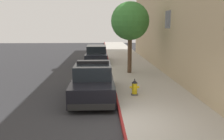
{
  "coord_description": "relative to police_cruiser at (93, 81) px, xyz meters",
  "views": [
    {
      "loc": [
        -0.72,
        -7.52,
        3.28
      ],
      "look_at": [
        -0.15,
        4.98,
        1.0
      ],
      "focal_mm": 38.96,
      "sensor_mm": 36.0,
      "label": 1
    }
  ],
  "objects": [
    {
      "name": "fire_hydrant",
      "position": [
        1.89,
        -0.35,
        -0.24
      ],
      "size": [
        0.44,
        0.4,
        0.76
      ],
      "color": "#4C4C51",
      "rests_on": "sidewalk_pavement"
    },
    {
      "name": "police_cruiser",
      "position": [
        0.0,
        0.0,
        0.0
      ],
      "size": [
        1.94,
        4.84,
        1.68
      ],
      "color": "black",
      "rests_on": "ground"
    },
    {
      "name": "parked_car_silver_ahead",
      "position": [
        -0.02,
        10.42,
        -0.0
      ],
      "size": [
        1.94,
        4.84,
        1.56
      ],
      "color": "black",
      "rests_on": "ground"
    },
    {
      "name": "storefront_building",
      "position": [
        7.64,
        4.34,
        2.78
      ],
      "size": [
        6.34,
        28.12,
        7.04
      ],
      "color": "tan",
      "rests_on": "ground"
    },
    {
      "name": "sidewalk_pavement",
      "position": [
        2.84,
        6.48,
        -0.67
      ],
      "size": [
        3.49,
        60.0,
        0.16
      ],
      "primitive_type": "cube",
      "color": "#ADA89E",
      "rests_on": "ground"
    },
    {
      "name": "curb_painted_edge",
      "position": [
        1.06,
        6.48,
        -0.67
      ],
      "size": [
        0.08,
        60.0,
        0.16
      ],
      "primitive_type": "cube",
      "color": "maroon",
      "rests_on": "ground"
    },
    {
      "name": "ground_plane",
      "position": [
        -3.16,
        6.48,
        -0.84
      ],
      "size": [
        31.18,
        60.0,
        0.2
      ],
      "primitive_type": "cube",
      "color": "#2B2B2D"
    },
    {
      "name": "street_tree",
      "position": [
        2.3,
        5.09,
        2.82
      ],
      "size": [
        2.51,
        2.51,
        4.69
      ],
      "color": "brown",
      "rests_on": "sidewalk_pavement"
    }
  ]
}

